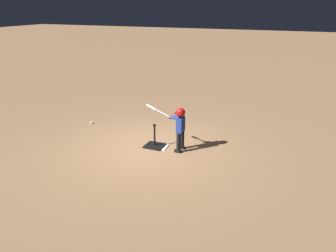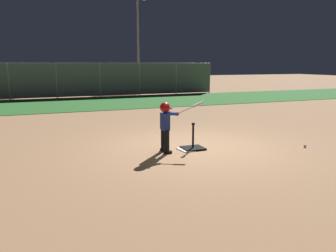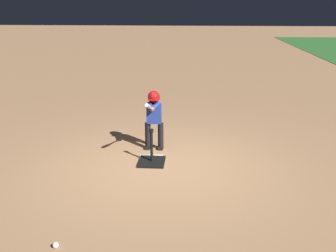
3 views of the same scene
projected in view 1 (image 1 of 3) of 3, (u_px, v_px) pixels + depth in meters
ground_plane at (146, 148)px, 8.78m from camera, size 90.00×90.00×0.00m
home_plate at (159, 147)px, 8.84m from camera, size 0.48×0.48×0.02m
batting_tee at (155, 144)px, 8.85m from camera, size 0.52×0.46×0.64m
batter_child at (179, 124)px, 8.39m from camera, size 1.10×0.37×1.17m
baseball at (92, 123)px, 10.56m from camera, size 0.07×0.07×0.07m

